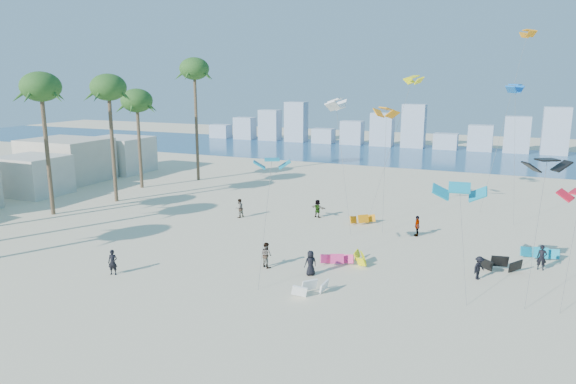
% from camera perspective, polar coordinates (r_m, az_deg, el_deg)
% --- Properties ---
extents(ground, '(220.00, 220.00, 0.00)m').
position_cam_1_polar(ground, '(31.17, -17.40, -13.55)').
color(ground, beige).
rests_on(ground, ground).
extents(ocean, '(220.00, 220.00, 0.00)m').
position_cam_1_polar(ocean, '(95.77, 11.66, 4.15)').
color(ocean, navy).
rests_on(ocean, ground).
extents(kitesurfer_near, '(0.75, 0.62, 1.78)m').
position_cam_1_polar(kitesurfer_near, '(38.15, -18.70, -7.33)').
color(kitesurfer_near, black).
rests_on(kitesurfer_near, ground).
extents(kitesurfer_mid, '(1.11, 1.02, 1.84)m').
position_cam_1_polar(kitesurfer_mid, '(37.60, -2.40, -6.90)').
color(kitesurfer_mid, gray).
rests_on(kitesurfer_mid, ground).
extents(kitesurfers_far, '(27.33, 15.54, 1.86)m').
position_cam_1_polar(kitesurfers_far, '(44.14, 7.08, -4.08)').
color(kitesurfers_far, black).
rests_on(kitesurfers_far, ground).
extents(grounded_kites, '(17.61, 19.32, 0.94)m').
position_cam_1_polar(grounded_kites, '(40.09, 14.00, -6.78)').
color(grounded_kites, yellow).
rests_on(grounded_kites, ground).
extents(flying_kites, '(31.18, 32.67, 18.49)m').
position_cam_1_polar(flying_kites, '(44.90, 18.96, 7.87)').
color(flying_kites, '#0D86A6').
rests_on(flying_kites, ground).
extents(palm_row, '(9.63, 44.80, 15.95)m').
position_cam_1_polar(palm_row, '(55.22, -24.88, 9.56)').
color(palm_row, brown).
rests_on(palm_row, ground).
extents(beachfront_buildings, '(11.50, 43.00, 6.00)m').
position_cam_1_polar(beachfront_buildings, '(67.95, -27.95, 1.92)').
color(beachfront_buildings, beige).
rests_on(beachfront_buildings, ground).
extents(distant_skyline, '(85.00, 3.00, 8.40)m').
position_cam_1_polar(distant_skyline, '(105.38, 12.22, 6.55)').
color(distant_skyline, '#9EADBF').
rests_on(distant_skyline, ground).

